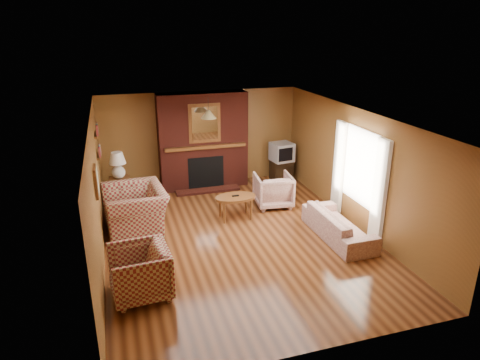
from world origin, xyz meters
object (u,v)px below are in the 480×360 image
object	(u,v)px
floral_sofa	(339,225)
side_table	(120,191)
tv_stand	(281,171)
floral_armchair	(273,190)
table_lamp	(118,164)
coffee_table	(235,199)
crt_tv	(282,152)
plaid_loveseat	(135,209)
fireplace	(203,142)
plaid_armchair	(140,272)

from	to	relation	value
floral_sofa	side_table	world-z (taller)	side_table
side_table	tv_stand	size ratio (longest dim) A/B	1.10
floral_armchair	table_lamp	bearing A→B (deg)	-12.45
coffee_table	tv_stand	bearing A→B (deg)	46.27
coffee_table	table_lamp	world-z (taller)	table_lamp
table_lamp	crt_tv	xyz separation A→B (m)	(4.15, 0.34, -0.16)
plaid_loveseat	fireplace	bearing A→B (deg)	131.52
plaid_armchair	tv_stand	xyz separation A→B (m)	(4.00, 4.16, -0.13)
floral_sofa	tv_stand	bearing A→B (deg)	-2.98
coffee_table	fireplace	bearing A→B (deg)	96.07
tv_stand	crt_tv	size ratio (longest dim) A/B	0.94
floral_armchair	fireplace	bearing A→B (deg)	-47.05
table_lamp	tv_stand	bearing A→B (deg)	4.82
plaid_armchair	floral_armchair	distance (m)	4.16
floral_armchair	tv_stand	world-z (taller)	floral_armchair
fireplace	coffee_table	xyz separation A→B (m)	(0.22, -2.09, -0.74)
tv_stand	crt_tv	world-z (taller)	crt_tv
fireplace	table_lamp	distance (m)	2.18
fireplace	tv_stand	world-z (taller)	fireplace
plaid_armchair	side_table	world-z (taller)	plaid_armchair
floral_sofa	crt_tv	distance (m)	3.38
plaid_armchair	plaid_loveseat	bearing A→B (deg)	173.24
table_lamp	crt_tv	size ratio (longest dim) A/B	1.06
plaid_armchair	side_table	size ratio (longest dim) A/B	1.45
coffee_table	crt_tv	size ratio (longest dim) A/B	1.48
crt_tv	table_lamp	bearing A→B (deg)	-175.26
plaid_loveseat	table_lamp	size ratio (longest dim) A/B	2.13
crt_tv	floral_sofa	bearing A→B (deg)	-92.58
plaid_armchair	floral_sofa	size ratio (longest dim) A/B	0.48
plaid_armchair	crt_tv	size ratio (longest dim) A/B	1.50
floral_sofa	crt_tv	size ratio (longest dim) A/B	3.10
floral_sofa	crt_tv	xyz separation A→B (m)	(0.15, 3.33, 0.53)
fireplace	coffee_table	size ratio (longest dim) A/B	2.73
table_lamp	tv_stand	size ratio (longest dim) A/B	1.13
fireplace	side_table	distance (m)	2.34
side_table	plaid_loveseat	bearing A→B (deg)	-80.19
plaid_loveseat	crt_tv	distance (m)	4.31
plaid_armchair	fireplace	bearing A→B (deg)	151.50
fireplace	side_table	size ratio (longest dim) A/B	3.92
plaid_armchair	tv_stand	distance (m)	5.77
fireplace	plaid_loveseat	bearing A→B (deg)	-133.05
side_table	table_lamp	size ratio (longest dim) A/B	0.98
plaid_loveseat	table_lamp	xyz separation A→B (m)	(-0.25, 1.45, 0.53)
side_table	crt_tv	world-z (taller)	crt_tv
floral_armchair	crt_tv	xyz separation A→B (m)	(0.81, 1.49, 0.42)
floral_armchair	table_lamp	distance (m)	3.58
plaid_armchair	floral_armchair	size ratio (longest dim) A/B	1.08
floral_armchair	side_table	size ratio (longest dim) A/B	1.35
floral_sofa	coffee_table	bearing A→B (deg)	49.15
plaid_armchair	floral_armchair	bearing A→B (deg)	125.52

